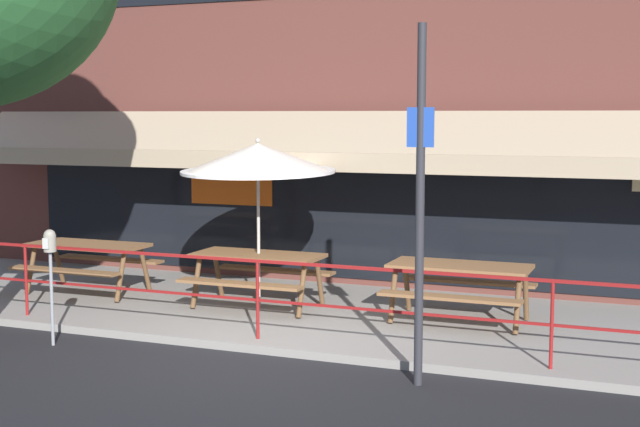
% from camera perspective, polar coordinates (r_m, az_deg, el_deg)
% --- Properties ---
extents(ground_plane, '(120.00, 120.00, 0.00)m').
position_cam_1_polar(ground_plane, '(10.63, -4.70, -8.89)').
color(ground_plane, black).
extents(patio_deck, '(15.00, 4.00, 0.10)m').
position_cam_1_polar(patio_deck, '(12.39, -0.55, -6.43)').
color(patio_deck, gray).
rests_on(patio_deck, ground).
extents(restaurant_building, '(15.00, 1.60, 7.60)m').
position_cam_1_polar(restaurant_building, '(14.20, 2.90, 10.30)').
color(restaurant_building, brown).
rests_on(restaurant_building, ground).
extents(patio_railing, '(13.84, 0.04, 0.97)m').
position_cam_1_polar(patio_railing, '(10.72, -4.02, -4.38)').
color(patio_railing, maroon).
rests_on(patio_railing, patio_deck).
extents(picnic_table_left, '(1.80, 1.42, 0.76)m').
position_cam_1_polar(picnic_table_left, '(13.86, -14.65, -2.51)').
color(picnic_table_left, brown).
rests_on(picnic_table_left, patio_deck).
extents(picnic_table_centre, '(1.80, 1.42, 0.76)m').
position_cam_1_polar(picnic_table_centre, '(12.46, -4.00, -3.30)').
color(picnic_table_centre, brown).
rests_on(picnic_table_centre, patio_deck).
extents(picnic_table_right, '(1.80, 1.42, 0.76)m').
position_cam_1_polar(picnic_table_right, '(11.69, 8.93, -4.01)').
color(picnic_table_right, brown).
rests_on(picnic_table_right, patio_deck).
extents(patio_umbrella_centre, '(2.14, 2.14, 2.38)m').
position_cam_1_polar(patio_umbrella_centre, '(12.32, -3.99, 3.49)').
color(patio_umbrella_centre, '#B7B2A8').
rests_on(patio_umbrella_centre, patio_deck).
extents(parking_meter_near, '(0.15, 0.16, 1.42)m').
position_cam_1_polar(parking_meter_near, '(11.19, -16.89, -2.37)').
color(parking_meter_near, gray).
rests_on(parking_meter_near, ground).
extents(street_sign_pole, '(0.28, 0.09, 3.70)m').
position_cam_1_polar(street_sign_pole, '(9.09, 6.42, 0.73)').
color(street_sign_pole, '#2D2D33').
rests_on(street_sign_pole, ground).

